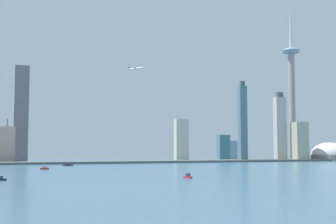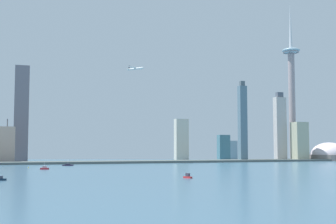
# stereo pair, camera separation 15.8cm
# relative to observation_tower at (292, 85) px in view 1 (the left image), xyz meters

# --- Properties ---
(ground_plane) EXTENTS (6000.00, 6000.00, 0.00)m
(ground_plane) POSITION_rel_observation_tower_xyz_m (-336.91, -550.70, -157.73)
(ground_plane) COLOR #3D6077
(waterfront_pier) EXTENTS (1001.90, 54.61, 3.76)m
(waterfront_pier) POSITION_rel_observation_tower_xyz_m (-336.91, -40.23, -155.86)
(waterfront_pier) COLOR #505957
(waterfront_pier) RESTS_ON ground
(observation_tower) EXTENTS (36.83, 36.83, 335.78)m
(observation_tower) POSITION_rel_observation_tower_xyz_m (0.00, 0.00, 0.00)
(observation_tower) COLOR #9E8E91
(observation_tower) RESTS_ON ground
(stadium_dome) EXTENTS (78.47, 78.47, 49.24)m
(stadium_dome) POSITION_rel_observation_tower_xyz_m (62.56, -34.40, -146.87)
(stadium_dome) COLOR gray
(stadium_dome) RESTS_ON ground
(skyscraper_0) EXTENTS (25.02, 15.79, 81.42)m
(skyscraper_0) POSITION_rel_observation_tower_xyz_m (-242.69, 8.75, -117.03)
(skyscraper_0) COLOR beige
(skyscraper_0) RESTS_ON ground
(skyscraper_1) EXTENTS (26.47, 12.21, 75.82)m
(skyscraper_1) POSITION_rel_observation_tower_xyz_m (-559.04, 11.98, -126.37)
(skyscraper_1) COLOR #C2A695
(skyscraper_1) RESTS_ON ground
(skyscraper_4) EXTENTS (20.91, 22.36, 40.63)m
(skyscraper_4) POSITION_rel_observation_tower_xyz_m (-110.36, 65.51, -137.42)
(skyscraper_4) COLOR #87A5B5
(skyscraper_4) RESTS_ON ground
(skyscraper_5) EXTENTS (14.63, 12.55, 154.74)m
(skyscraper_5) POSITION_rel_observation_tower_xyz_m (-132.13, -31.76, -83.36)
(skyscraper_5) COLOR slate
(skyscraper_5) RESTS_ON ground
(skyscraper_6) EXTENTS (23.06, 15.26, 51.92)m
(skyscraper_6) POSITION_rel_observation_tower_xyz_m (-146.02, 25.13, -131.78)
(skyscraper_6) COLOR teal
(skyscraper_6) RESTS_ON ground
(skyscraper_7) EXTENTS (22.53, 14.03, 138.77)m
(skyscraper_7) POSITION_rel_observation_tower_xyz_m (-37.41, -12.00, -91.57)
(skyscraper_7) COLOR #B9B3AF
(skyscraper_7) RESTS_ON ground
(skyscraper_8) EXTENTS (25.38, 24.71, 176.31)m
(skyscraper_8) POSITION_rel_observation_tower_xyz_m (-536.78, 55.77, -69.58)
(skyscraper_8) COLOR slate
(skyscraper_8) RESTS_ON ground
(skyscraper_9) EXTENTS (27.10, 24.81, 77.04)m
(skyscraper_9) POSITION_rel_observation_tower_xyz_m (-8.82, -36.55, -119.21)
(skyscraper_9) COLOR #ADB094
(skyscraper_9) RESTS_ON ground
(boat_0) EXTENTS (10.80, 7.63, 10.52)m
(boat_0) POSITION_rel_observation_tower_xyz_m (-506.21, -225.13, -156.15)
(boat_0) COLOR #AB232F
(boat_0) RESTS_ON ground
(boat_1) EXTENTS (10.23, 4.24, 3.83)m
(boat_1) POSITION_rel_observation_tower_xyz_m (-549.54, -401.11, -156.36)
(boat_1) COLOR #112539
(boat_1) RESTS_ON ground
(boat_2) EXTENTS (5.97, 9.65, 4.46)m
(boat_2) POSITION_rel_observation_tower_xyz_m (-390.87, -422.75, -156.14)
(boat_2) COLOR red
(boat_2) RESTS_ON ground
(boat_3) EXTENTS (16.27, 10.17, 10.21)m
(boat_3) POSITION_rel_observation_tower_xyz_m (-468.24, -122.12, -156.54)
(boat_3) COLOR black
(boat_3) RESTS_ON ground
(channel_buoy_0) EXTENTS (1.10, 1.10, 2.58)m
(channel_buoy_0) POSITION_rel_observation_tower_xyz_m (-524.99, -182.78, -156.45)
(channel_buoy_0) COLOR yellow
(channel_buoy_0) RESTS_ON ground
(airplane) EXTENTS (28.54, 29.60, 8.26)m
(airplane) POSITION_rel_observation_tower_xyz_m (-354.00, -73.09, 2.58)
(airplane) COLOR silver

